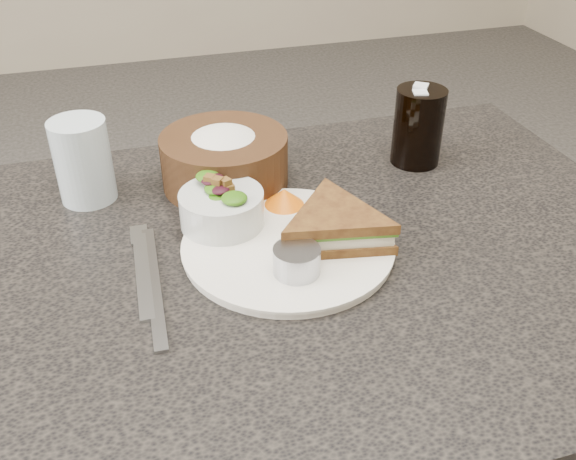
% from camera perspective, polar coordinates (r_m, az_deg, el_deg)
% --- Properties ---
extents(dining_table, '(1.00, 0.70, 0.75)m').
position_cam_1_polar(dining_table, '(1.06, -0.20, -18.86)').
color(dining_table, black).
rests_on(dining_table, floor).
extents(dinner_plate, '(0.26, 0.26, 0.01)m').
position_cam_1_polar(dinner_plate, '(0.80, 0.00, -1.46)').
color(dinner_plate, white).
rests_on(dinner_plate, dining_table).
extents(sandwich, '(0.19, 0.19, 0.04)m').
position_cam_1_polar(sandwich, '(0.79, 4.19, 0.39)').
color(sandwich, brown).
rests_on(sandwich, dinner_plate).
extents(salad_bowl, '(0.14, 0.14, 0.06)m').
position_cam_1_polar(salad_bowl, '(0.82, -5.93, 2.40)').
color(salad_bowl, silver).
rests_on(salad_bowl, dinner_plate).
extents(dressing_ramekin, '(0.06, 0.06, 0.03)m').
position_cam_1_polar(dressing_ramekin, '(0.74, 0.78, -2.75)').
color(dressing_ramekin, '#A2A5AE').
rests_on(dressing_ramekin, dinner_plate).
extents(orange_wedge, '(0.07, 0.07, 0.02)m').
position_cam_1_polar(orange_wedge, '(0.86, -0.34, 2.94)').
color(orange_wedge, orange).
rests_on(orange_wedge, dinner_plate).
extents(fork, '(0.02, 0.17, 0.00)m').
position_cam_1_polar(fork, '(0.78, -12.76, -3.85)').
color(fork, '#ABB1B7').
rests_on(fork, dining_table).
extents(knife, '(0.03, 0.23, 0.00)m').
position_cam_1_polar(knife, '(0.76, -11.85, -4.71)').
color(knife, '#919398').
rests_on(knife, dining_table).
extents(bread_basket, '(0.23, 0.23, 0.10)m').
position_cam_1_polar(bread_basket, '(0.92, -5.70, 6.93)').
color(bread_basket, '#51321C').
rests_on(bread_basket, dining_table).
extents(cola_glass, '(0.10, 0.10, 0.13)m').
position_cam_1_polar(cola_glass, '(0.99, 11.53, 9.31)').
color(cola_glass, black).
rests_on(cola_glass, dining_table).
extents(water_glass, '(0.09, 0.09, 0.12)m').
position_cam_1_polar(water_glass, '(0.92, -17.75, 5.88)').
color(water_glass, silver).
rests_on(water_glass, dining_table).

